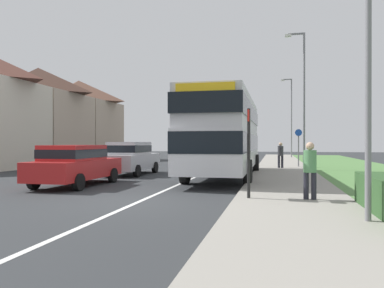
{
  "coord_description": "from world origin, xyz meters",
  "views": [
    {
      "loc": [
        3.7,
        -10.08,
        1.65
      ],
      "look_at": [
        0.58,
        4.23,
        1.6
      ],
      "focal_mm": 35.48,
      "sensor_mm": 36.0,
      "label": 1
    }
  ],
  "objects_px": {
    "pedestrian_at_stop": "(310,168)",
    "pedestrian_walking_away": "(281,154)",
    "street_lamp_near": "(363,14)",
    "street_lamp_mid": "(302,92)",
    "bus_stop_sign": "(249,147)",
    "double_decker_bus": "(226,132)",
    "cycle_route_sign": "(298,146)",
    "parked_car_red": "(75,163)",
    "parked_car_silver": "(131,157)",
    "street_lamp_far": "(291,113)"
  },
  "relations": [
    {
      "from": "pedestrian_at_stop",
      "to": "street_lamp_far",
      "type": "xyz_separation_m",
      "value": [
        0.69,
        30.29,
        3.75
      ]
    },
    {
      "from": "street_lamp_near",
      "to": "street_lamp_far",
      "type": "bearing_deg",
      "value": 90.11
    },
    {
      "from": "double_decker_bus",
      "to": "parked_car_red",
      "type": "distance_m",
      "value": 7.04
    },
    {
      "from": "pedestrian_walking_away",
      "to": "bus_stop_sign",
      "type": "xyz_separation_m",
      "value": [
        -1.05,
        -13.09,
        0.56
      ]
    },
    {
      "from": "cycle_route_sign",
      "to": "street_lamp_far",
      "type": "relative_size",
      "value": 0.3
    },
    {
      "from": "pedestrian_at_stop",
      "to": "street_lamp_near",
      "type": "relative_size",
      "value": 0.23
    },
    {
      "from": "street_lamp_near",
      "to": "street_lamp_mid",
      "type": "xyz_separation_m",
      "value": [
        -0.12,
        14.86,
        0.4
      ]
    },
    {
      "from": "parked_car_red",
      "to": "double_decker_bus",
      "type": "bearing_deg",
      "value": 41.84
    },
    {
      "from": "bus_stop_sign",
      "to": "cycle_route_sign",
      "type": "relative_size",
      "value": 1.03
    },
    {
      "from": "double_decker_bus",
      "to": "pedestrian_at_stop",
      "type": "height_order",
      "value": "double_decker_bus"
    },
    {
      "from": "parked_car_red",
      "to": "street_lamp_far",
      "type": "distance_m",
      "value": 29.49
    },
    {
      "from": "pedestrian_at_stop",
      "to": "cycle_route_sign",
      "type": "distance_m",
      "value": 14.62
    },
    {
      "from": "double_decker_bus",
      "to": "cycle_route_sign",
      "type": "distance_m",
      "value": 8.42
    },
    {
      "from": "double_decker_bus",
      "to": "pedestrian_walking_away",
      "type": "relative_size",
      "value": 6.57
    },
    {
      "from": "bus_stop_sign",
      "to": "street_lamp_mid",
      "type": "xyz_separation_m",
      "value": [
        2.27,
        12.26,
        3.03
      ]
    },
    {
      "from": "pedestrian_walking_away",
      "to": "street_lamp_near",
      "type": "bearing_deg",
      "value": -85.14
    },
    {
      "from": "pedestrian_walking_away",
      "to": "double_decker_bus",
      "type": "bearing_deg",
      "value": -113.91
    },
    {
      "from": "pedestrian_at_stop",
      "to": "pedestrian_walking_away",
      "type": "xyz_separation_m",
      "value": [
        -0.58,
        13.0,
        0.0
      ]
    },
    {
      "from": "pedestrian_walking_away",
      "to": "street_lamp_near",
      "type": "distance_m",
      "value": 16.07
    },
    {
      "from": "parked_car_red",
      "to": "street_lamp_far",
      "type": "xyz_separation_m",
      "value": [
        9.04,
        27.8,
        3.86
      ]
    },
    {
      "from": "double_decker_bus",
      "to": "parked_car_silver",
      "type": "xyz_separation_m",
      "value": [
        -4.99,
        0.6,
        -1.22
      ]
    },
    {
      "from": "pedestrian_at_stop",
      "to": "double_decker_bus",
      "type": "bearing_deg",
      "value": 114.2
    },
    {
      "from": "pedestrian_at_stop",
      "to": "parked_car_silver",
      "type": "bearing_deg",
      "value": 136.7
    },
    {
      "from": "bus_stop_sign",
      "to": "street_lamp_far",
      "type": "relative_size",
      "value": 0.31
    },
    {
      "from": "parked_car_silver",
      "to": "pedestrian_at_stop",
      "type": "height_order",
      "value": "parked_car_silver"
    },
    {
      "from": "double_decker_bus",
      "to": "bus_stop_sign",
      "type": "height_order",
      "value": "double_decker_bus"
    },
    {
      "from": "bus_stop_sign",
      "to": "cycle_route_sign",
      "type": "bearing_deg",
      "value": 81.49
    },
    {
      "from": "double_decker_bus",
      "to": "street_lamp_far",
      "type": "distance_m",
      "value": 23.65
    },
    {
      "from": "parked_car_red",
      "to": "bus_stop_sign",
      "type": "xyz_separation_m",
      "value": [
        6.72,
        -2.58,
        0.67
      ]
    },
    {
      "from": "street_lamp_mid",
      "to": "street_lamp_far",
      "type": "relative_size",
      "value": 0.96
    },
    {
      "from": "double_decker_bus",
      "to": "pedestrian_walking_away",
      "type": "bearing_deg",
      "value": 66.09
    },
    {
      "from": "pedestrian_at_stop",
      "to": "street_lamp_mid",
      "type": "bearing_deg",
      "value": 87.02
    },
    {
      "from": "street_lamp_mid",
      "to": "bus_stop_sign",
      "type": "bearing_deg",
      "value": -100.48
    },
    {
      "from": "street_lamp_far",
      "to": "double_decker_bus",
      "type": "bearing_deg",
      "value": -99.51
    },
    {
      "from": "parked_car_silver",
      "to": "street_lamp_near",
      "type": "height_order",
      "value": "street_lamp_near"
    },
    {
      "from": "street_lamp_near",
      "to": "parked_car_red",
      "type": "bearing_deg",
      "value": 150.38
    },
    {
      "from": "double_decker_bus",
      "to": "street_lamp_far",
      "type": "height_order",
      "value": "street_lamp_far"
    },
    {
      "from": "pedestrian_walking_away",
      "to": "street_lamp_far",
      "type": "bearing_deg",
      "value": 85.8
    },
    {
      "from": "bus_stop_sign",
      "to": "pedestrian_walking_away",
      "type": "bearing_deg",
      "value": 85.41
    },
    {
      "from": "pedestrian_at_stop",
      "to": "bus_stop_sign",
      "type": "distance_m",
      "value": 1.73
    },
    {
      "from": "pedestrian_at_stop",
      "to": "pedestrian_walking_away",
      "type": "relative_size",
      "value": 1.0
    },
    {
      "from": "pedestrian_walking_away",
      "to": "bus_stop_sign",
      "type": "distance_m",
      "value": 13.14
    },
    {
      "from": "parked_car_red",
      "to": "pedestrian_at_stop",
      "type": "relative_size",
      "value": 2.72
    },
    {
      "from": "cycle_route_sign",
      "to": "double_decker_bus",
      "type": "bearing_deg",
      "value": -116.64
    },
    {
      "from": "street_lamp_mid",
      "to": "parked_car_red",
      "type": "bearing_deg",
      "value": -132.87
    },
    {
      "from": "double_decker_bus",
      "to": "street_lamp_mid",
      "type": "xyz_separation_m",
      "value": [
        3.83,
        5.06,
        2.43
      ]
    },
    {
      "from": "double_decker_bus",
      "to": "parked_car_red",
      "type": "height_order",
      "value": "double_decker_bus"
    },
    {
      "from": "parked_car_red",
      "to": "street_lamp_far",
      "type": "bearing_deg",
      "value": 71.98
    },
    {
      "from": "street_lamp_mid",
      "to": "cycle_route_sign",
      "type": "bearing_deg",
      "value": 91.66
    },
    {
      "from": "street_lamp_near",
      "to": "street_lamp_mid",
      "type": "distance_m",
      "value": 14.87
    }
  ]
}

